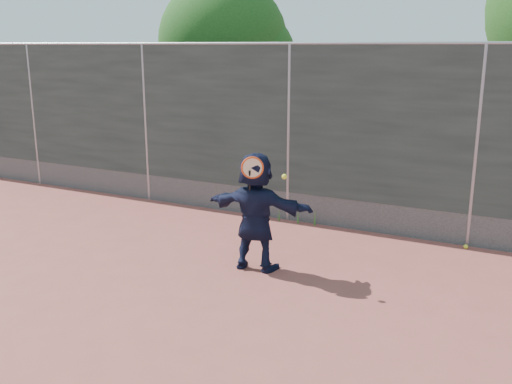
% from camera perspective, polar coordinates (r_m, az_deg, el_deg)
% --- Properties ---
extents(ground, '(80.00, 80.00, 0.00)m').
position_cam_1_polar(ground, '(7.19, -8.37, -10.10)').
color(ground, '#9E4C42').
rests_on(ground, ground).
extents(player, '(1.53, 0.56, 1.62)m').
position_cam_1_polar(player, '(7.64, -0.00, -1.96)').
color(player, black).
rests_on(player, ground).
extents(ball_ground, '(0.07, 0.07, 0.07)m').
position_cam_1_polar(ball_ground, '(9.17, 20.25, -5.14)').
color(ball_ground, yellow).
rests_on(ball_ground, ground).
extents(fence, '(20.00, 0.06, 3.03)m').
position_cam_1_polar(fence, '(9.70, 3.30, 6.21)').
color(fence, '#38423D').
rests_on(fence, ground).
extents(swing_action, '(0.62, 0.16, 0.51)m').
position_cam_1_polar(swing_action, '(7.28, -0.06, 2.22)').
color(swing_action, '#D44113').
rests_on(swing_action, ground).
extents(tree_left, '(3.15, 3.00, 4.53)m').
position_cam_1_polar(tree_left, '(13.61, -2.62, 14.32)').
color(tree_left, '#382314').
rests_on(tree_left, ground).
extents(weed_clump, '(0.68, 0.07, 0.30)m').
position_cam_1_polar(weed_clump, '(9.80, 4.48, -2.41)').
color(weed_clump, '#387226').
rests_on(weed_clump, ground).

